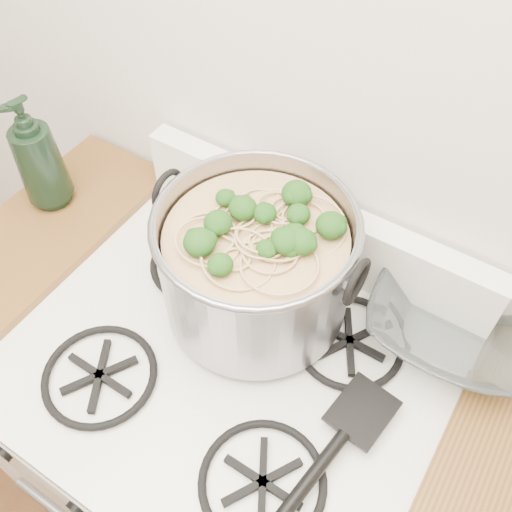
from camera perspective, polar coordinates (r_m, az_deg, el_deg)
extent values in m
plane|color=silver|center=(0.92, 8.49, 19.63)|extent=(3.60, 0.00, 3.60)
cube|color=white|center=(1.51, -2.10, -19.38)|extent=(0.76, 0.65, 0.81)
cube|color=white|center=(1.07, -2.84, -10.95)|extent=(0.76, 0.65, 0.04)
cube|color=black|center=(1.04, -2.90, -10.13)|extent=(0.60, 0.56, 0.02)
cylinder|color=black|center=(1.21, -23.57, -17.31)|extent=(0.04, 0.03, 0.04)
cylinder|color=black|center=(1.13, -17.25, -22.65)|extent=(0.04, 0.03, 0.04)
cube|color=silver|center=(1.66, -16.97, -9.25)|extent=(0.25, 0.65, 0.88)
cube|color=#543614|center=(1.30, -21.60, 0.94)|extent=(0.25, 0.65, 0.04)
cylinder|color=gray|center=(1.00, 0.00, -0.81)|extent=(0.34, 0.34, 0.23)
torus|color=gray|center=(0.92, 0.00, 3.36)|extent=(0.35, 0.35, 0.01)
torus|color=black|center=(1.02, -8.81, 6.49)|extent=(0.01, 0.08, 0.08)
torus|color=black|center=(0.89, 10.04, -2.56)|extent=(0.01, 0.08, 0.08)
cylinder|color=tan|center=(1.02, 0.00, -1.43)|extent=(0.31, 0.31, 0.19)
sphere|color=#1C4713|center=(0.93, 0.00, 2.78)|extent=(0.04, 0.04, 0.04)
sphere|color=#1C4713|center=(0.93, 0.00, 2.78)|extent=(0.04, 0.04, 0.04)
sphere|color=#1C4713|center=(0.93, 0.00, 2.78)|extent=(0.04, 0.04, 0.04)
sphere|color=#1C4713|center=(0.93, 0.00, 2.78)|extent=(0.04, 0.04, 0.04)
sphere|color=#1C4713|center=(0.93, 0.00, 2.78)|extent=(0.04, 0.04, 0.04)
sphere|color=#1C4713|center=(0.93, 0.00, 2.78)|extent=(0.04, 0.04, 0.04)
sphere|color=#1C4713|center=(0.93, 0.00, 2.78)|extent=(0.04, 0.04, 0.04)
sphere|color=#1C4713|center=(0.93, 0.00, 2.78)|extent=(0.04, 0.04, 0.04)
sphere|color=#1C4713|center=(0.93, 0.00, 2.78)|extent=(0.04, 0.04, 0.04)
sphere|color=#1C4713|center=(0.93, 0.00, 2.78)|extent=(0.04, 0.04, 0.04)
sphere|color=#1C4713|center=(0.93, 0.00, 2.78)|extent=(0.04, 0.04, 0.04)
sphere|color=#1C4713|center=(0.93, 0.00, 2.78)|extent=(0.04, 0.04, 0.04)
sphere|color=#1C4713|center=(0.93, 0.00, 2.78)|extent=(0.04, 0.04, 0.04)
sphere|color=#1C4713|center=(0.93, 0.00, 2.78)|extent=(0.04, 0.04, 0.04)
imported|color=white|center=(1.11, 18.91, -6.47)|extent=(0.12, 0.12, 0.03)
imported|color=black|center=(1.26, -21.12, 9.53)|extent=(0.12, 0.12, 0.26)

